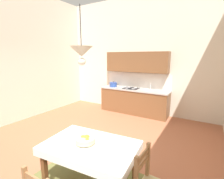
{
  "coord_description": "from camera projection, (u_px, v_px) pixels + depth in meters",
  "views": [
    {
      "loc": [
        2.32,
        -2.58,
        2.04
      ],
      "look_at": [
        -0.03,
        1.35,
        1.11
      ],
      "focal_mm": 26.24,
      "sensor_mm": 36.0,
      "label": 1
    }
  ],
  "objects": [
    {
      "name": "kitchen_cabinetry",
      "position": [
        134.0,
        90.0,
        5.91
      ],
      "size": [
        2.49,
        0.63,
        2.2
      ],
      "color": "brown",
      "rests_on": "ground_plane"
    },
    {
      "name": "wall_left",
      "position": [
        5.0,
        56.0,
        4.78
      ],
      "size": [
        0.12,
        6.76,
        4.12
      ],
      "primitive_type": "cube",
      "color": "silver",
      "rests_on": "ground_plane"
    },
    {
      "name": "pendant_lamp",
      "position": [
        81.0,
        52.0,
        2.27
      ],
      "size": [
        0.32,
        0.32,
        0.8
      ],
      "color": "black"
    },
    {
      "name": "wall_back",
      "position": [
        138.0,
        56.0,
        5.97
      ],
      "size": [
        6.22,
        0.12,
        4.12
      ],
      "primitive_type": "cube",
      "color": "silver",
      "rests_on": "ground_plane"
    },
    {
      "name": "ground_plane",
      "position": [
        83.0,
        149.0,
        3.75
      ],
      "size": [
        6.22,
        6.76,
        0.1
      ],
      "primitive_type": "cube",
      "color": "#A86042"
    },
    {
      "name": "fruit_bowl",
      "position": [
        85.0,
        140.0,
        2.45
      ],
      "size": [
        0.3,
        0.3,
        0.12
      ],
      "color": "beige",
      "rests_on": "dining_table"
    },
    {
      "name": "dining_table",
      "position": [
        90.0,
        152.0,
        2.47
      ],
      "size": [
        1.46,
        1.01,
        0.75
      ],
      "color": "brown",
      "rests_on": "ground_plane"
    }
  ]
}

